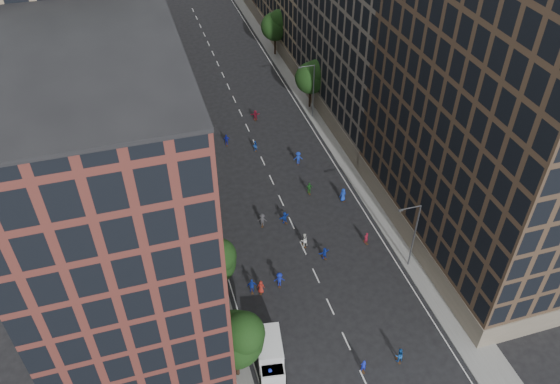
# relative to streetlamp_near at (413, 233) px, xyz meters

# --- Properties ---
(ground) EXTENTS (240.00, 240.00, 0.00)m
(ground) POSITION_rel_streetlamp_near_xyz_m (-10.37, 28.00, -5.17)
(ground) COLOR black
(ground) RESTS_ON ground
(sidewalk_left) EXTENTS (4.00, 105.00, 0.15)m
(sidewalk_left) POSITION_rel_streetlamp_near_xyz_m (-22.37, 35.50, -5.09)
(sidewalk_left) COLOR slate
(sidewalk_left) RESTS_ON ground
(sidewalk_right) EXTENTS (4.00, 105.00, 0.15)m
(sidewalk_right) POSITION_rel_streetlamp_near_xyz_m (1.63, 35.50, -5.09)
(sidewalk_right) COLOR slate
(sidewalk_right) RESTS_ON ground
(bldg_left_a) EXTENTS (14.00, 22.00, 30.00)m
(bldg_left_a) POSITION_rel_streetlamp_near_xyz_m (-29.37, -1.00, 9.83)
(bldg_left_a) COLOR #592722
(bldg_left_a) RESTS_ON ground
(bldg_left_b) EXTENTS (14.00, 26.00, 34.00)m
(bldg_left_b) POSITION_rel_streetlamp_near_xyz_m (-29.37, 23.00, 11.83)
(bldg_left_b) COLOR #8A765A
(bldg_left_b) RESTS_ON ground
(bldg_left_c) EXTENTS (14.00, 20.00, 28.00)m
(bldg_left_c) POSITION_rel_streetlamp_near_xyz_m (-29.37, 46.00, 8.83)
(bldg_left_c) COLOR #592722
(bldg_left_c) RESTS_ON ground
(bldg_right_a) EXTENTS (14.00, 30.00, 36.00)m
(bldg_right_a) POSITION_rel_streetlamp_near_xyz_m (8.63, 3.00, 12.83)
(bldg_right_a) COLOR #463425
(bldg_right_a) RESTS_ON ground
(bldg_right_b) EXTENTS (14.00, 28.00, 33.00)m
(bldg_right_b) POSITION_rel_streetlamp_near_xyz_m (8.63, 32.00, 11.33)
(bldg_right_b) COLOR #635A51
(bldg_right_b) RESTS_ON ground
(tree_left_0) EXTENTS (5.20, 5.20, 8.83)m
(tree_left_0) POSITION_rel_streetlamp_near_xyz_m (-21.38, -8.15, 0.79)
(tree_left_0) COLOR black
(tree_left_0) RESTS_ON ground
(tree_left_1) EXTENTS (4.80, 4.80, 8.21)m
(tree_left_1) POSITION_rel_streetlamp_near_xyz_m (-21.39, 1.86, 0.38)
(tree_left_1) COLOR black
(tree_left_1) RESTS_ON ground
(tree_left_2) EXTENTS (5.60, 5.60, 9.45)m
(tree_left_2) POSITION_rel_streetlamp_near_xyz_m (-21.36, 13.83, 1.19)
(tree_left_2) COLOR black
(tree_left_2) RESTS_ON ground
(tree_left_3) EXTENTS (5.00, 5.00, 8.58)m
(tree_left_3) POSITION_rel_streetlamp_near_xyz_m (-21.38, 27.85, 0.65)
(tree_left_3) COLOR black
(tree_left_3) RESTS_ON ground
(tree_left_4) EXTENTS (5.40, 5.40, 9.08)m
(tree_left_4) POSITION_rel_streetlamp_near_xyz_m (-21.37, 43.84, 0.93)
(tree_left_4) COLOR black
(tree_left_4) RESTS_ON ground
(tree_left_5) EXTENTS (4.80, 4.80, 8.33)m
(tree_left_5) POSITION_rel_streetlamp_near_xyz_m (-21.39, 59.86, 0.51)
(tree_left_5) COLOR black
(tree_left_5) RESTS_ON ground
(tree_right_a) EXTENTS (5.00, 5.00, 8.39)m
(tree_right_a) POSITION_rel_streetlamp_near_xyz_m (1.02, 35.85, 0.46)
(tree_right_a) COLOR black
(tree_right_a) RESTS_ON ground
(tree_right_b) EXTENTS (5.20, 5.20, 8.83)m
(tree_right_b) POSITION_rel_streetlamp_near_xyz_m (1.02, 55.85, 0.79)
(tree_right_b) COLOR black
(tree_right_b) RESTS_ON ground
(streetlamp_near) EXTENTS (2.64, 0.22, 9.06)m
(streetlamp_near) POSITION_rel_streetlamp_near_xyz_m (0.00, 0.00, 0.00)
(streetlamp_near) COLOR #595B60
(streetlamp_near) RESTS_ON ground
(streetlamp_far) EXTENTS (2.64, 0.22, 9.06)m
(streetlamp_far) POSITION_rel_streetlamp_near_xyz_m (0.00, 33.00, 0.00)
(streetlamp_far) COLOR #595B60
(streetlamp_far) RESTS_ON ground
(cargo_van) EXTENTS (3.26, 5.59, 2.82)m
(cargo_van) POSITION_rel_streetlamp_near_xyz_m (-18.31, -7.66, -3.69)
(cargo_van) COLOR white
(cargo_van) RESTS_ON ground
(skater_0) EXTENTS (1.01, 0.73, 1.94)m
(skater_0) POSITION_rel_streetlamp_near_xyz_m (-18.87, -9.64, -4.20)
(skater_0) COLOR #1523AB
(skater_0) RESTS_ON ground
(skater_1) EXTENTS (0.60, 0.43, 1.53)m
(skater_1) POSITION_rel_streetlamp_near_xyz_m (-10.12, -11.00, -4.40)
(skater_1) COLOR #1625B9
(skater_1) RESTS_ON ground
(skater_2) EXTENTS (0.86, 0.68, 1.75)m
(skater_2) POSITION_rel_streetlamp_near_xyz_m (-6.43, -11.00, -4.30)
(skater_2) COLOR #144AA4
(skater_2) RESTS_ON ground
(skater_3) EXTENTS (1.33, 0.94, 1.86)m
(skater_3) POSITION_rel_streetlamp_near_xyz_m (-14.70, 1.34, -4.24)
(skater_3) COLOR navy
(skater_3) RESTS_ON ground
(skater_4) EXTENTS (1.16, 0.65, 1.87)m
(skater_4) POSITION_rel_streetlamp_near_xyz_m (-17.78, 1.31, -4.23)
(skater_4) COLOR #142EA4
(skater_4) RESTS_ON ground
(skater_5) EXTENTS (1.48, 0.76, 1.52)m
(skater_5) POSITION_rel_streetlamp_near_xyz_m (-8.55, 3.78, -4.41)
(skater_5) COLOR #142FA8
(skater_5) RESTS_ON ground
(skater_6) EXTENTS (0.95, 0.78, 1.68)m
(skater_6) POSITION_rel_streetlamp_near_xyz_m (-16.88, 0.97, -4.33)
(skater_6) COLOR maroon
(skater_6) RESTS_ON ground
(skater_7) EXTENTS (0.63, 0.49, 1.55)m
(skater_7) POSITION_rel_streetlamp_near_xyz_m (-2.97, 4.67, -4.40)
(skater_7) COLOR maroon
(skater_7) RESTS_ON ground
(skater_8) EXTENTS (1.01, 0.85, 1.86)m
(skater_8) POSITION_rel_streetlamp_near_xyz_m (-10.18, 6.29, -4.24)
(skater_8) COLOR silver
(skater_8) RESTS_ON ground
(skater_9) EXTENTS (1.32, 1.02, 1.80)m
(skater_9) POSITION_rel_streetlamp_near_xyz_m (-13.94, 11.10, -4.27)
(skater_9) COLOR #37363B
(skater_9) RESTS_ON ground
(skater_10) EXTENTS (1.02, 0.50, 1.68)m
(skater_10) POSITION_rel_streetlamp_near_xyz_m (-6.41, 15.32, -4.33)
(skater_10) COLOR #206A22
(skater_10) RESTS_ON ground
(skater_11) EXTENTS (1.55, 1.05, 1.61)m
(skater_11) POSITION_rel_streetlamp_near_xyz_m (-11.16, 10.84, -4.36)
(skater_11) COLOR #1538AE
(skater_11) RESTS_ON ground
(skater_12) EXTENTS (1.00, 0.75, 1.84)m
(skater_12) POSITION_rel_streetlamp_near_xyz_m (-2.72, 12.69, -4.25)
(skater_12) COLOR #1637B3
(skater_12) RESTS_ON ground
(skater_13) EXTENTS (0.78, 0.63, 1.85)m
(skater_13) POSITION_rel_streetlamp_near_xyz_m (-18.41, 19.14, -4.24)
(skater_13) COLOR #1631B4
(skater_13) RESTS_ON ground
(skater_14) EXTENTS (0.80, 0.65, 1.54)m
(skater_14) POSITION_rel_streetlamp_near_xyz_m (-10.77, 26.83, -4.40)
(skater_14) COLOR #1541AD
(skater_14) RESTS_ON ground
(skater_15) EXTENTS (1.37, 0.98, 1.92)m
(skater_15) POSITION_rel_streetlamp_near_xyz_m (-5.78, 21.92, -4.21)
(skater_15) COLOR #1532AB
(skater_15) RESTS_ON ground
(skater_16) EXTENTS (1.09, 0.60, 1.75)m
(skater_16) POSITION_rel_streetlamp_near_xyz_m (-14.42, 29.30, -4.29)
(skater_16) COLOR #13199B
(skater_16) RESTS_ON ground
(skater_17) EXTENTS (1.63, 0.78, 1.68)m
(skater_17) POSITION_rel_streetlamp_near_xyz_m (-8.62, 34.77, -4.33)
(skater_17) COLOR maroon
(skater_17) RESTS_ON ground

